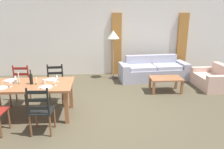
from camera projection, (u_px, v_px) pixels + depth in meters
name	position (u px, v px, depth m)	size (l,w,h in m)	color
ground_plane	(99.00, 113.00, 5.00)	(9.60, 9.60, 0.02)	brown
wall_far	(98.00, 37.00, 7.78)	(9.60, 0.16, 2.70)	silver
curtain_panel_left	(116.00, 45.00, 7.76)	(0.35, 0.08, 2.20)	#AD6F30
curtain_panel_right	(182.00, 44.00, 7.90)	(0.35, 0.08, 2.20)	#AD6F30
dining_table	(28.00, 88.00, 4.65)	(1.90, 0.96, 0.75)	#9C5F39
dining_chair_near_right	(41.00, 110.00, 4.00)	(0.44, 0.42, 0.96)	black
dining_chair_far_left	(20.00, 85.00, 5.37)	(0.44, 0.42, 0.96)	maroon
dining_chair_far_right	(55.00, 84.00, 5.47)	(0.45, 0.43, 0.96)	black
dinner_plate_near_left	(1.00, 88.00, 4.35)	(0.24, 0.24, 0.02)	white
dinner_plate_near_right	(46.00, 87.00, 4.41)	(0.24, 0.24, 0.02)	white
fork_near_right	(39.00, 87.00, 4.40)	(0.02, 0.17, 0.01)	silver
dinner_plate_far_left	(11.00, 80.00, 4.83)	(0.24, 0.24, 0.02)	white
fork_far_left	(4.00, 81.00, 4.83)	(0.02, 0.17, 0.01)	silver
dinner_plate_far_right	(51.00, 80.00, 4.89)	(0.24, 0.24, 0.02)	white
fork_far_right	(45.00, 80.00, 4.88)	(0.02, 0.17, 0.01)	silver
wine_bottle	(31.00, 79.00, 4.58)	(0.07, 0.07, 0.32)	black
wine_glass_near_left	(10.00, 81.00, 4.43)	(0.06, 0.06, 0.16)	white
wine_glass_near_right	(55.00, 80.00, 4.50)	(0.06, 0.06, 0.16)	white
wine_glass_far_left	(15.00, 77.00, 4.70)	(0.06, 0.06, 0.16)	white
wine_glass_far_right	(57.00, 77.00, 4.75)	(0.06, 0.06, 0.16)	white
coffee_cup_primary	(44.00, 81.00, 4.65)	(0.07, 0.07, 0.09)	beige
coffee_cup_secondary	(16.00, 81.00, 4.67)	(0.07, 0.07, 0.09)	beige
candle_tall	(19.00, 81.00, 4.61)	(0.05, 0.05, 0.26)	#998C66
candle_short	(37.00, 82.00, 4.58)	(0.05, 0.05, 0.16)	#998C66
couch	(153.00, 71.00, 7.38)	(2.35, 1.02, 0.80)	#A6A6B7
coffee_table	(166.00, 80.00, 6.21)	(0.90, 0.56, 0.42)	#9C5F39
armchair_upholstered	(213.00, 80.00, 6.57)	(0.83, 1.18, 0.72)	beige
standing_lamp	(113.00, 38.00, 7.17)	(0.40, 0.40, 1.64)	#332D28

